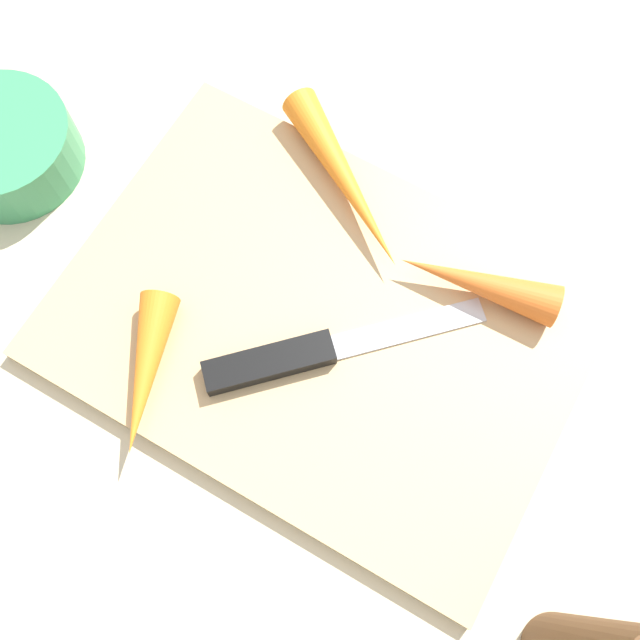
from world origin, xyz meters
The scene contains 7 objects.
ground_plane centered at (0.00, 0.00, 0.00)m, with size 1.40×1.40×0.00m, color #C6B793.
cutting_board centered at (0.00, 0.00, 0.01)m, with size 0.36×0.26×0.01m, color tan.
knife centered at (0.00, 0.04, 0.02)m, with size 0.16×0.16×0.01m.
carrot_longest centered at (0.04, -0.10, 0.03)m, with size 0.03×0.03×0.15m, color orange.
carrot_shortest centered at (0.08, 0.09, 0.03)m, with size 0.03×0.03×0.11m, color orange.
carrot_medium centered at (-0.08, -0.07, 0.03)m, with size 0.03×0.03×0.11m, color orange.
small_bowl centered at (0.27, 0.00, 0.02)m, with size 0.11×0.11×0.04m, color #388C59.
Camera 1 is at (-0.09, 0.15, 0.50)m, focal length 41.06 mm.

